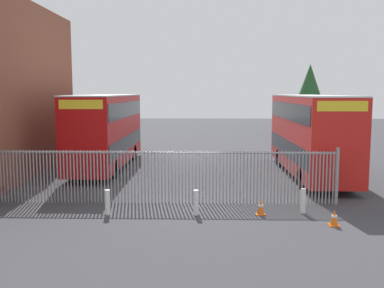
% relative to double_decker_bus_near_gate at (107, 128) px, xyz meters
% --- Properties ---
extents(ground_plane, '(100.00, 100.00, 0.00)m').
position_rel_double_decker_bus_near_gate_xyz_m(ground_plane, '(5.28, -0.42, -2.42)').
color(ground_plane, '#3D3D42').
extents(palisade_fence, '(14.34, 0.14, 2.35)m').
position_rel_double_decker_bus_near_gate_xyz_m(palisade_fence, '(4.22, -8.42, -1.24)').
color(palisade_fence, gray).
rests_on(palisade_fence, ground).
extents(double_decker_bus_near_gate, '(2.54, 10.81, 4.42)m').
position_rel_double_decker_bus_near_gate_xyz_m(double_decker_bus_near_gate, '(0.00, 0.00, 0.00)').
color(double_decker_bus_near_gate, '#B70C0C').
rests_on(double_decker_bus_near_gate, ground).
extents(double_decker_bus_behind_fence_left, '(2.54, 10.81, 4.42)m').
position_rel_double_decker_bus_near_gate_xyz_m(double_decker_bus_behind_fence_left, '(11.69, -2.20, 0.00)').
color(double_decker_bus_behind_fence_left, red).
rests_on(double_decker_bus_behind_fence_left, ground).
extents(bollard_near_left, '(0.20, 0.20, 0.95)m').
position_rel_double_decker_bus_near_gate_xyz_m(bollard_near_left, '(2.26, -10.19, -1.95)').
color(bollard_near_left, silver).
rests_on(bollard_near_left, ground).
extents(bollard_center_front, '(0.20, 0.20, 0.95)m').
position_rel_double_decker_bus_near_gate_xyz_m(bollard_center_front, '(5.59, -10.13, -1.95)').
color(bollard_center_front, silver).
rests_on(bollard_center_front, ground).
extents(bollard_near_right, '(0.20, 0.20, 0.95)m').
position_rel_double_decker_bus_near_gate_xyz_m(bollard_near_right, '(9.67, -9.75, -1.95)').
color(bollard_near_right, silver).
rests_on(bollard_near_right, ground).
extents(traffic_cone_by_gate, '(0.34, 0.34, 0.59)m').
position_rel_double_decker_bus_near_gate_xyz_m(traffic_cone_by_gate, '(8.02, -10.04, -2.13)').
color(traffic_cone_by_gate, orange).
rests_on(traffic_cone_by_gate, ground).
extents(traffic_cone_mid_forecourt, '(0.34, 0.34, 0.59)m').
position_rel_double_decker_bus_near_gate_xyz_m(traffic_cone_mid_forecourt, '(10.37, -11.36, -2.13)').
color(traffic_cone_mid_forecourt, orange).
rests_on(traffic_cone_mid_forecourt, ground).
extents(tree_tall_back, '(3.96, 3.96, 7.53)m').
position_rel_double_decker_bus_near_gate_xyz_m(tree_tall_back, '(17.19, 21.18, 2.27)').
color(tree_tall_back, '#4C3823').
rests_on(tree_tall_back, ground).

